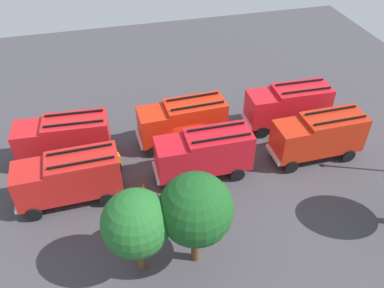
{
  "coord_description": "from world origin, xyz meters",
  "views": [
    {
      "loc": [
        6.05,
        23.61,
        21.09
      ],
      "look_at": [
        0.0,
        0.0,
        1.4
      ],
      "focal_mm": 37.62,
      "sensor_mm": 36.0,
      "label": 1
    }
  ],
  "objects_px": {
    "fire_truck_5": "(69,177)",
    "tree_1": "(196,210)",
    "fire_truck_4": "(204,153)",
    "fire_truck_2": "(64,137)",
    "fire_truck_0": "(288,105)",
    "fire_truck_1": "(183,121)",
    "traffic_cone_0": "(144,186)",
    "tree_2": "(136,223)",
    "firefighter_3": "(118,161)",
    "fire_truck_3": "(319,135)",
    "firefighter_0": "(316,129)",
    "firefighter_1": "(98,163)"
  },
  "relations": [
    {
      "from": "fire_truck_4",
      "to": "firefighter_1",
      "type": "height_order",
      "value": "fire_truck_4"
    },
    {
      "from": "fire_truck_4",
      "to": "traffic_cone_0",
      "type": "bearing_deg",
      "value": 6.6
    },
    {
      "from": "fire_truck_1",
      "to": "fire_truck_3",
      "type": "xyz_separation_m",
      "value": [
        -9.73,
        4.46,
        0.0
      ]
    },
    {
      "from": "fire_truck_2",
      "to": "fire_truck_3",
      "type": "xyz_separation_m",
      "value": [
        -19.08,
        4.56,
        0.0
      ]
    },
    {
      "from": "tree_1",
      "to": "traffic_cone_0",
      "type": "distance_m",
      "value": 8.08
    },
    {
      "from": "fire_truck_4",
      "to": "firefighter_3",
      "type": "bearing_deg",
      "value": -16.76
    },
    {
      "from": "fire_truck_2",
      "to": "fire_truck_1",
      "type": "bearing_deg",
      "value": -176.98
    },
    {
      "from": "fire_truck_2",
      "to": "firefighter_3",
      "type": "height_order",
      "value": "fire_truck_2"
    },
    {
      "from": "fire_truck_0",
      "to": "fire_truck_4",
      "type": "relative_size",
      "value": 1.01
    },
    {
      "from": "fire_truck_2",
      "to": "fire_truck_4",
      "type": "bearing_deg",
      "value": 159.76
    },
    {
      "from": "fire_truck_5",
      "to": "firefighter_0",
      "type": "height_order",
      "value": "fire_truck_5"
    },
    {
      "from": "fire_truck_5",
      "to": "firefighter_1",
      "type": "relative_size",
      "value": 4.55
    },
    {
      "from": "fire_truck_2",
      "to": "firefighter_0",
      "type": "distance_m",
      "value": 20.44
    },
    {
      "from": "tree_2",
      "to": "fire_truck_3",
      "type": "bearing_deg",
      "value": -155.56
    },
    {
      "from": "fire_truck_0",
      "to": "tree_1",
      "type": "bearing_deg",
      "value": 47.1
    },
    {
      "from": "fire_truck_4",
      "to": "firefighter_0",
      "type": "height_order",
      "value": "fire_truck_4"
    },
    {
      "from": "firefighter_1",
      "to": "fire_truck_1",
      "type": "bearing_deg",
      "value": 134.86
    },
    {
      "from": "fire_truck_4",
      "to": "firefighter_1",
      "type": "relative_size",
      "value": 4.53
    },
    {
      "from": "firefighter_3",
      "to": "tree_2",
      "type": "relative_size",
      "value": 0.31
    },
    {
      "from": "fire_truck_0",
      "to": "tree_2",
      "type": "relative_size",
      "value": 1.21
    },
    {
      "from": "firefighter_0",
      "to": "traffic_cone_0",
      "type": "xyz_separation_m",
      "value": [
        15.0,
        2.53,
        -0.57
      ]
    },
    {
      "from": "fire_truck_0",
      "to": "fire_truck_5",
      "type": "bearing_deg",
      "value": 15.44
    },
    {
      "from": "fire_truck_0",
      "to": "fire_truck_2",
      "type": "bearing_deg",
      "value": 1.3
    },
    {
      "from": "fire_truck_4",
      "to": "fire_truck_2",
      "type": "bearing_deg",
      "value": -23.45
    },
    {
      "from": "firefighter_0",
      "to": "traffic_cone_0",
      "type": "distance_m",
      "value": 15.22
    },
    {
      "from": "firefighter_0",
      "to": "firefighter_1",
      "type": "distance_m",
      "value": 17.98
    },
    {
      "from": "fire_truck_2",
      "to": "traffic_cone_0",
      "type": "bearing_deg",
      "value": 140.61
    },
    {
      "from": "firefighter_3",
      "to": "fire_truck_1",
      "type": "bearing_deg",
      "value": -81.59
    },
    {
      "from": "fire_truck_3",
      "to": "firefighter_3",
      "type": "bearing_deg",
      "value": -8.6
    },
    {
      "from": "firefighter_3",
      "to": "traffic_cone_0",
      "type": "relative_size",
      "value": 2.84
    },
    {
      "from": "fire_truck_1",
      "to": "fire_truck_5",
      "type": "relative_size",
      "value": 1.0
    },
    {
      "from": "fire_truck_1",
      "to": "tree_1",
      "type": "height_order",
      "value": "tree_1"
    },
    {
      "from": "firefighter_3",
      "to": "traffic_cone_0",
      "type": "height_order",
      "value": "firefighter_3"
    },
    {
      "from": "tree_2",
      "to": "traffic_cone_0",
      "type": "height_order",
      "value": "tree_2"
    },
    {
      "from": "firefighter_1",
      "to": "traffic_cone_0",
      "type": "height_order",
      "value": "firefighter_1"
    },
    {
      "from": "fire_truck_1",
      "to": "traffic_cone_0",
      "type": "distance_m",
      "value": 6.57
    },
    {
      "from": "fire_truck_2",
      "to": "fire_truck_0",
      "type": "bearing_deg",
      "value": -176.57
    },
    {
      "from": "fire_truck_0",
      "to": "traffic_cone_0",
      "type": "height_order",
      "value": "fire_truck_0"
    },
    {
      "from": "fire_truck_5",
      "to": "tree_1",
      "type": "distance_m",
      "value": 10.16
    },
    {
      "from": "fire_truck_1",
      "to": "fire_truck_2",
      "type": "xyz_separation_m",
      "value": [
        9.35,
        -0.09,
        0.0
      ]
    },
    {
      "from": "fire_truck_1",
      "to": "fire_truck_2",
      "type": "bearing_deg",
      "value": -2.66
    },
    {
      "from": "fire_truck_5",
      "to": "firefighter_3",
      "type": "distance_m",
      "value": 4.2
    },
    {
      "from": "firefighter_0",
      "to": "traffic_cone_0",
      "type": "height_order",
      "value": "firefighter_0"
    },
    {
      "from": "traffic_cone_0",
      "to": "tree_1",
      "type": "bearing_deg",
      "value": 108.01
    },
    {
      "from": "fire_truck_2",
      "to": "tree_1",
      "type": "height_order",
      "value": "tree_1"
    },
    {
      "from": "fire_truck_2",
      "to": "tree_2",
      "type": "xyz_separation_m",
      "value": [
        -4.1,
        11.37,
        1.89
      ]
    },
    {
      "from": "fire_truck_2",
      "to": "tree_2",
      "type": "distance_m",
      "value": 12.23
    },
    {
      "from": "fire_truck_0",
      "to": "firefighter_3",
      "type": "xyz_separation_m",
      "value": [
        14.88,
        2.43,
        -1.11
      ]
    },
    {
      "from": "fire_truck_4",
      "to": "traffic_cone_0",
      "type": "height_order",
      "value": "fire_truck_4"
    },
    {
      "from": "firefighter_0",
      "to": "firefighter_1",
      "type": "bearing_deg",
      "value": 25.96
    }
  ]
}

